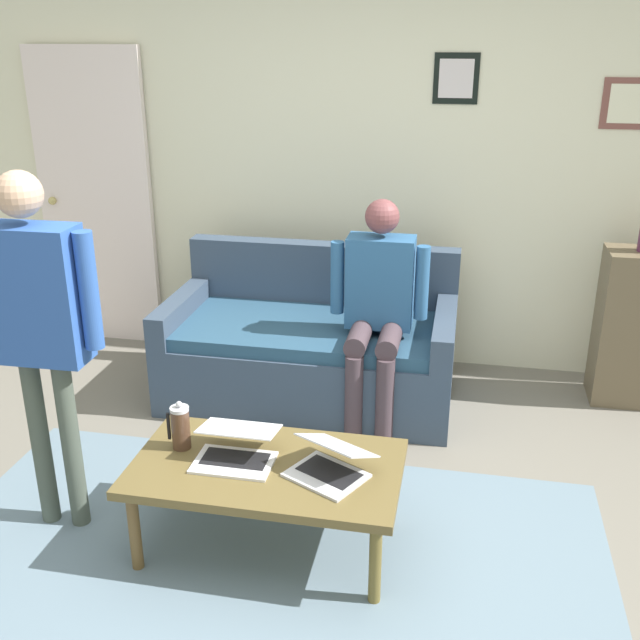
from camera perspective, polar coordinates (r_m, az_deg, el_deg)
name	(u,v)px	position (r m, az deg, el deg)	size (l,w,h in m)	color
ground_plane	(300,550)	(3.40, -1.55, -17.27)	(7.68, 7.68, 0.00)	slate
area_rug	(263,558)	(3.36, -4.42, -17.79)	(2.96, 1.71, 0.01)	slate
back_wall	(374,160)	(4.89, 4.16, 12.16)	(7.04, 0.11, 2.70)	beige
interior_door	(96,201)	(5.46, -16.86, 8.77)	(0.82, 0.09, 2.05)	silver
couch	(312,348)	(4.56, -0.64, -2.18)	(1.72, 0.91, 0.88)	#364558
coffee_table	(267,473)	(3.23, -4.12, -11.65)	(1.14, 0.65, 0.41)	brown
laptop_left	(236,450)	(3.22, -6.50, -9.93)	(0.33, 0.31, 0.14)	silver
laptop_center	(330,465)	(3.11, 0.79, -11.06)	(0.40, 0.40, 0.16)	silver
french_press	(181,427)	(3.32, -10.69, -8.10)	(0.10, 0.08, 0.23)	#4C3323
side_shelf	(634,328)	(4.81, 22.99, -0.54)	(0.42, 0.32, 0.95)	brown
person_standing	(36,311)	(3.29, -21.01, 0.64)	(0.57, 0.19, 1.62)	#475045
person_seated	(378,300)	(4.13, 4.48, 1.52)	(0.55, 0.51, 1.28)	#45353C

